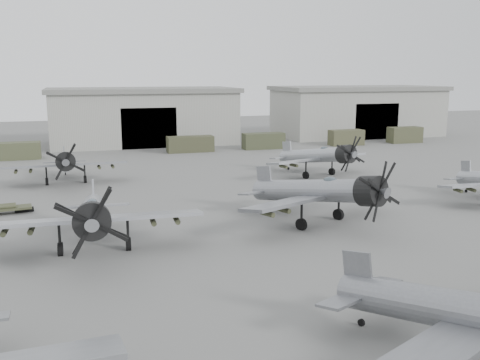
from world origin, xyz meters
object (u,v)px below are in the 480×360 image
object	(u,v)px
aircraft_mid_1	(93,215)
aircraft_far_1	(320,156)
aircraft_far_0	(65,162)
aircraft_mid_2	(323,192)

from	to	relation	value
aircraft_mid_1	aircraft_far_1	bearing A→B (deg)	39.93
aircraft_far_0	aircraft_far_1	size ratio (longest dim) A/B	0.97
aircraft_mid_1	aircraft_mid_2	bearing A→B (deg)	7.96
aircraft_far_0	aircraft_mid_2	bearing A→B (deg)	-51.05
aircraft_mid_1	aircraft_far_0	bearing A→B (deg)	97.10
aircraft_mid_2	aircraft_far_1	size ratio (longest dim) A/B	1.07
aircraft_mid_2	aircraft_far_1	xyz separation A→B (m)	(7.96, 17.00, -0.22)
aircraft_mid_1	aircraft_mid_2	world-z (taller)	aircraft_mid_2
aircraft_mid_2	aircraft_far_0	distance (m)	27.73
aircraft_mid_2	aircraft_far_1	distance (m)	18.78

